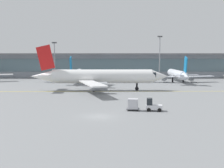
{
  "coord_description": "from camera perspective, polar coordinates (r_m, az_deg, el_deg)",
  "views": [
    {
      "loc": [
        1.59,
        -43.57,
        9.17
      ],
      "look_at": [
        1.98,
        18.54,
        3.0
      ],
      "focal_mm": 47.93,
      "sensor_mm": 36.0,
      "label": 1
    }
  ],
  "objects": [
    {
      "name": "gate_airplane_2",
      "position": [
        101.64,
        12.34,
        1.83
      ],
      "size": [
        24.32,
        26.07,
        8.66
      ],
      "rotation": [
        0.0,
        0.0,
        1.58
      ],
      "color": "silver",
      "rests_on": "ground_plane"
    },
    {
      "name": "cargo_dolly_lead",
      "position": [
        49.13,
        4.03,
        -3.85
      ],
      "size": [
        2.29,
        1.86,
        1.94
      ],
      "rotation": [
        0.0,
        0.0,
        -0.13
      ],
      "color": "#595B60",
      "rests_on": "ground_plane"
    },
    {
      "name": "terminal_concourse",
      "position": [
        121.67,
        -1.11,
        3.67
      ],
      "size": [
        172.73,
        11.0,
        9.6
      ],
      "color": "#8C939E",
      "rests_on": "ground_plane"
    },
    {
      "name": "ground_plane",
      "position": [
        44.55,
        -2.41,
        -6.21
      ],
      "size": [
        400.0,
        400.0,
        0.0
      ],
      "primitive_type": "plane",
      "color": "gray"
    },
    {
      "name": "gate_airplane_1",
      "position": [
        99.62,
        -6.93,
        1.84
      ],
      "size": [
        24.25,
        26.04,
        8.64
      ],
      "rotation": [
        0.0,
        0.0,
        1.55
      ],
      "color": "silver",
      "rests_on": "ground_plane"
    },
    {
      "name": "taxiing_regional_jet",
      "position": [
        75.97,
        -2.21,
        1.38
      ],
      "size": [
        35.08,
        32.72,
        11.65
      ],
      "rotation": [
        0.0,
        0.0,
        0.01
      ],
      "color": "white",
      "rests_on": "ground_plane"
    },
    {
      "name": "baggage_tug",
      "position": [
        49.09,
        7.78,
        -4.09
      ],
      "size": [
        2.76,
        1.91,
        2.1
      ],
      "rotation": [
        0.0,
        0.0,
        -0.13
      ],
      "color": "silver",
      "rests_on": "ground_plane"
    },
    {
      "name": "apron_light_mast_1",
      "position": [
        114.96,
        -10.9,
        4.78
      ],
      "size": [
        1.8,
        0.36,
        13.79
      ],
      "color": "gray",
      "rests_on": "ground_plane"
    },
    {
      "name": "apron_light_mast_2",
      "position": [
        113.95,
        9.08,
        5.38
      ],
      "size": [
        1.8,
        0.36,
        16.06
      ],
      "color": "gray",
      "rests_on": "ground_plane"
    },
    {
      "name": "taxiway_centreline_stripe",
      "position": [
        74.32,
        -1.9,
        -1.42
      ],
      "size": [
        110.0,
        1.19,
        0.01
      ],
      "primitive_type": "cube",
      "rotation": [
        0.0,
        0.0,
        0.01
      ],
      "color": "yellow",
      "rests_on": "ground_plane"
    }
  ]
}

